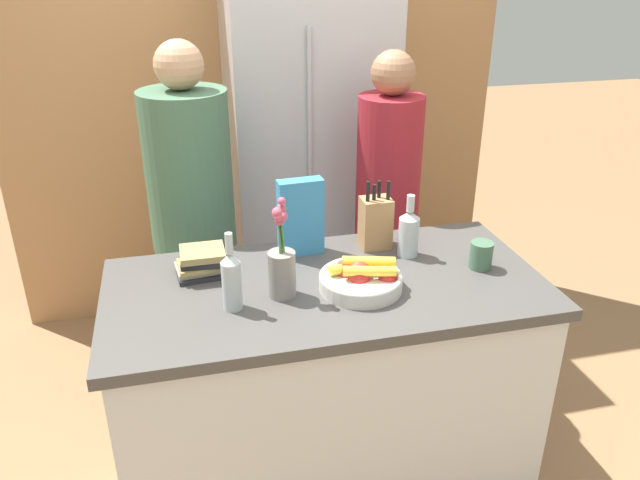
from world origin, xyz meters
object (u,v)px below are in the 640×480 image
Objects in this scene: knife_block at (375,222)px; flower_vase at (282,267)px; refrigerator at (307,151)px; coffee_mug at (481,255)px; bottle_oil at (409,232)px; fruit_bowl at (361,278)px; person_at_sink at (193,217)px; cereal_box at (301,217)px; person_in_blue at (387,207)px; book_stack at (204,262)px; bottle_vinegar at (231,279)px.

knife_block is 0.49m from flower_vase.
coffee_mug is (0.35, -1.23, -0.03)m from refrigerator.
bottle_oil is (0.50, 0.18, -0.01)m from flower_vase.
person_at_sink is (-0.51, 0.74, -0.04)m from fruit_bowl.
cereal_box is at bearing -103.98° from refrigerator.
refrigerator is 0.63m from person_in_blue.
flower_vase is 1.45× the size of bottle_oil.
flower_vase is at bearing -106.18° from refrigerator.
fruit_bowl is 0.27m from flower_vase.
fruit_bowl is at bearing -37.88° from person_at_sink.
refrigerator is 0.98m from knife_block.
person_in_blue is (0.83, 0.47, -0.06)m from book_stack.
book_stack is 0.12× the size of person_at_sink.
bottle_oil is at bearing 144.80° from coffee_mug.
fruit_bowl is 0.46m from coffee_mug.
knife_block is at bearing -2.35° from cereal_box.
person_at_sink is at bearing 144.15° from bottle_oil.
refrigerator is 1.28m from fruit_bowl.
knife_block is 0.65m from book_stack.
person_in_blue is at bearing 64.36° from fruit_bowl.
flower_vase is 0.53m from bottle_oil.
fruit_bowl is at bearing 3.08° from bottle_vinegar.
book_stack is 0.84× the size of bottle_oil.
cereal_box is (-0.14, 0.31, 0.10)m from fruit_bowl.
coffee_mug is at bearing 4.60° from bottle_vinegar.
fruit_bowl is (-0.10, -1.28, -0.04)m from refrigerator.
bottle_vinegar is 0.16× the size of person_in_blue.
bottle_vinegar is at bearing -175.40° from coffee_mug.
fruit_bowl is 0.43m from bottle_vinegar.
bottle_oil is 0.93m from person_at_sink.
book_stack is (-0.36, -0.09, -0.10)m from cereal_box.
refrigerator is at bearing 92.48° from knife_block.
cereal_box is 1.44× the size of book_stack.
cereal_box reaches higher than bottle_oil.
bottle_oil is (0.24, 0.20, 0.05)m from fruit_bowl.
person_at_sink is at bearing 130.79° from cereal_box.
bottle_oil is at bearing -18.23° from person_at_sink.
bottle_vinegar is at bearing -73.89° from book_stack.
coffee_mug is at bearing -38.97° from knife_block.
knife_block is 0.17× the size of person_in_blue.
book_stack is at bearing 139.01° from flower_vase.
person_in_blue is (0.33, 0.70, -0.06)m from fruit_bowl.
knife_block is 0.16× the size of person_at_sink.
bottle_oil is at bearing 39.62° from fruit_bowl.
fruit_bowl is at bearing -66.11° from cereal_box.
bottle_oil is at bearing -108.54° from person_in_blue.
bottle_oil reaches higher than coffee_mug.
fruit_bowl is 0.34m from knife_block.
bottle_oil is 0.15× the size of person_in_blue.
bottle_vinegar is at bearing -131.04° from cereal_box.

